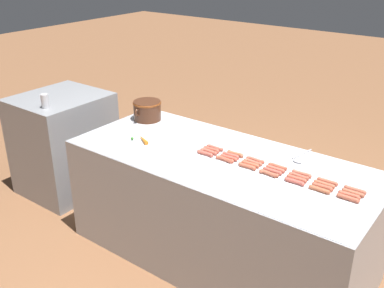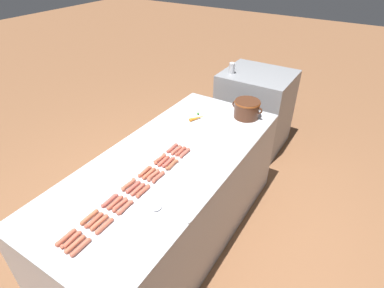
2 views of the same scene
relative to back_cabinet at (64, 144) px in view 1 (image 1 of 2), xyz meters
name	(u,v)px [view 1 (image 1 of 2)]	position (x,y,z in m)	size (l,w,h in m)	color
ground_plane	(218,255)	(0.00, -1.81, -0.48)	(20.00, 20.00, 0.00)	brown
griddle_counter	(219,208)	(0.00, -1.81, -0.05)	(0.97, 2.25, 0.86)	#9EA0A5
back_cabinet	(64,144)	(0.00, 0.00, 0.00)	(0.80, 0.72, 0.96)	gray
hot_dog_0	(348,198)	(-0.04, -2.74, 0.40)	(0.03, 0.14, 0.03)	#B2563E
hot_dog_1	(319,189)	(-0.04, -2.56, 0.40)	(0.03, 0.14, 0.03)	#B55D3D
hot_dog_2	(294,181)	(-0.04, -2.39, 0.40)	(0.03, 0.14, 0.03)	#B75245
hot_dog_3	(269,173)	(-0.04, -2.21, 0.40)	(0.04, 0.14, 0.03)	#B05940
hot_dog_4	(247,166)	(-0.04, -2.05, 0.40)	(0.03, 0.14, 0.03)	#B8573E
hot_dog_5	(225,159)	(-0.04, -1.87, 0.40)	(0.04, 0.14, 0.03)	#B7553E
hot_dog_6	(205,153)	(-0.04, -1.70, 0.40)	(0.03, 0.14, 0.03)	#BA5445
hot_dog_7	(349,195)	(0.00, -2.73, 0.40)	(0.04, 0.14, 0.03)	#BB5841
hot_dog_8	(322,187)	(0.00, -2.56, 0.40)	(0.03, 0.14, 0.03)	#B3553E
hot_dog_9	(297,179)	(0.00, -2.39, 0.40)	(0.03, 0.14, 0.03)	#B95640
hot_dog_10	(272,171)	(0.00, -2.22, 0.40)	(0.03, 0.14, 0.03)	#B15042
hot_dog_11	(250,164)	(0.00, -2.05, 0.40)	(0.03, 0.14, 0.03)	#BD593D
hot_dog_12	(229,158)	(0.00, -1.87, 0.40)	(0.03, 0.14, 0.03)	#BE503E
hot_dog_13	(209,152)	(0.00, -1.70, 0.40)	(0.04, 0.14, 0.03)	#BE5A47
hot_dog_14	(353,193)	(0.04, -2.74, 0.40)	(0.03, 0.14, 0.03)	#B55D42
hot_dog_15	(324,184)	(0.04, -2.56, 0.40)	(0.03, 0.14, 0.03)	#B55C41
hot_dog_16	(299,176)	(0.04, -2.39, 0.40)	(0.04, 0.14, 0.03)	#B05541
hot_dog_17	(275,169)	(0.04, -2.22, 0.40)	(0.03, 0.14, 0.03)	#BF5B47
hot_dog_18	(253,162)	(0.04, -2.05, 0.40)	(0.04, 0.14, 0.03)	#B15B45
hot_dog_19	(231,155)	(0.04, -1.87, 0.40)	(0.03, 0.14, 0.03)	#BB5344
hot_dog_20	(212,149)	(0.04, -1.70, 0.40)	(0.03, 0.14, 0.03)	#B4513F
hot_dog_21	(355,190)	(0.08, -2.74, 0.40)	(0.03, 0.14, 0.03)	#B45A43
hot_dog_22	(327,182)	(0.08, -2.56, 0.40)	(0.03, 0.14, 0.03)	#BD5941
hot_dog_23	(302,174)	(0.08, -2.39, 0.40)	(0.03, 0.14, 0.03)	#B85B45
hot_dog_24	(278,166)	(0.08, -2.21, 0.40)	(0.03, 0.14, 0.03)	#BA553E
hot_dog_25	(255,160)	(0.08, -2.04, 0.40)	(0.03, 0.14, 0.03)	#B55541
hot_dog_26	(235,154)	(0.08, -1.88, 0.40)	(0.04, 0.14, 0.03)	#B05B3E
hot_dog_27	(215,148)	(0.08, -1.70, 0.40)	(0.03, 0.14, 0.03)	#B45746
bean_pot	(147,109)	(0.24, -0.89, 0.48)	(0.30, 0.24, 0.17)	#472616
serving_spoon	(299,159)	(0.30, -2.27, 0.39)	(0.27, 0.09, 0.02)	#B7B7BC
carrot	(142,139)	(-0.13, -1.17, 0.40)	(0.11, 0.17, 0.03)	orange
soda_can	(45,101)	(-0.27, -0.18, 0.54)	(0.07, 0.07, 0.12)	#BCBCC1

